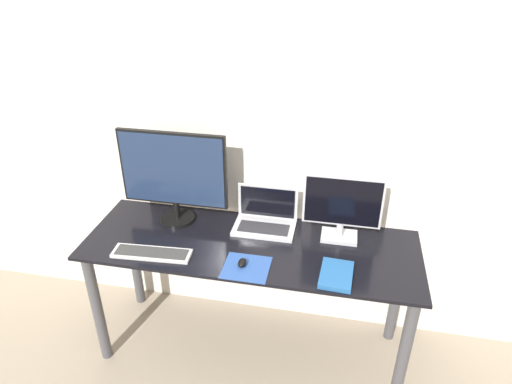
% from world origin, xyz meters
% --- Properties ---
extents(wall_back, '(7.00, 0.05, 2.50)m').
position_xyz_m(wall_back, '(0.00, 0.66, 1.25)').
color(wall_back, silver).
rests_on(wall_back, ground_plane).
extents(desk, '(1.75, 0.60, 0.75)m').
position_xyz_m(desk, '(0.00, 0.30, 0.61)').
color(desk, black).
rests_on(desk, ground_plane).
extents(monitor_left, '(0.59, 0.20, 0.53)m').
position_xyz_m(monitor_left, '(-0.46, 0.45, 1.04)').
color(monitor_left, black).
rests_on(monitor_left, desk).
extents(monitor_right, '(0.41, 0.13, 0.37)m').
position_xyz_m(monitor_right, '(0.45, 0.45, 0.95)').
color(monitor_right, silver).
rests_on(monitor_right, desk).
extents(laptop, '(0.34, 0.21, 0.22)m').
position_xyz_m(laptop, '(0.05, 0.49, 0.81)').
color(laptop, silver).
rests_on(laptop, desk).
extents(keyboard, '(0.41, 0.14, 0.02)m').
position_xyz_m(keyboard, '(-0.47, 0.11, 0.76)').
color(keyboard, silver).
rests_on(keyboard, desk).
extents(mousepad, '(0.22, 0.21, 0.00)m').
position_xyz_m(mousepad, '(0.02, 0.10, 0.75)').
color(mousepad, '#2D519E').
rests_on(mousepad, desk).
extents(mouse, '(0.04, 0.07, 0.03)m').
position_xyz_m(mouse, '(0.00, 0.11, 0.77)').
color(mouse, black).
rests_on(mouse, mousepad).
extents(book, '(0.16, 0.22, 0.02)m').
position_xyz_m(book, '(0.45, 0.12, 0.76)').
color(book, '#235B9E').
rests_on(book, desk).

